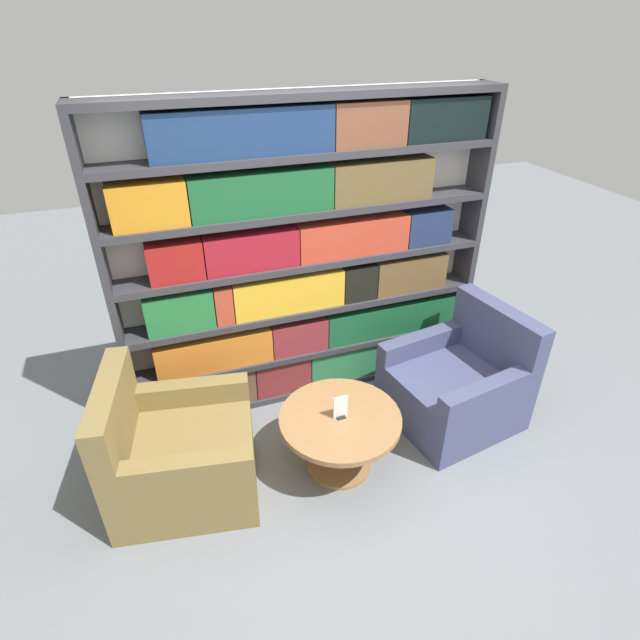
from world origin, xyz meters
name	(u,v)px	position (x,y,z in m)	size (l,w,h in m)	color
ground_plane	(367,490)	(0.00, 0.00, 0.00)	(14.00, 14.00, 0.00)	slate
bookshelf	(306,262)	(-0.01, 1.23, 1.15)	(2.84, 0.30, 2.34)	silver
armchair_left	(178,454)	(-1.16, 0.46, 0.30)	(1.02, 0.97, 0.90)	olive
armchair_right	(458,385)	(0.96, 0.46, 0.30)	(1.00, 0.95, 0.90)	#42476B
coffee_table	(340,431)	(-0.10, 0.27, 0.33)	(0.82, 0.82, 0.46)	olive
table_sign	(340,408)	(-0.10, 0.27, 0.53)	(0.10, 0.06, 0.17)	black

